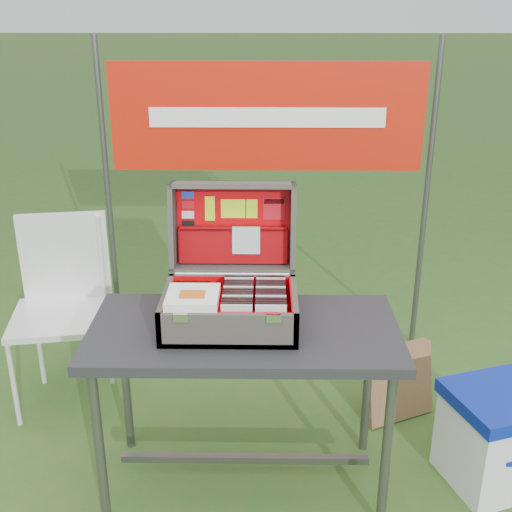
{
  "coord_description": "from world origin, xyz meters",
  "views": [
    {
      "loc": [
        -0.01,
        -2.2,
        1.85
      ],
      "look_at": [
        -0.04,
        0.1,
        0.93
      ],
      "focal_mm": 45.0,
      "sensor_mm": 36.0,
      "label": 1
    }
  ],
  "objects_px": {
    "suitcase": "(230,261)",
    "cardboard_box": "(398,383)",
    "table": "(245,409)",
    "cooler": "(505,435)",
    "chair": "(58,320)"
  },
  "relations": [
    {
      "from": "table",
      "to": "cooler",
      "type": "xyz_separation_m",
      "value": [
        1.06,
        0.05,
        -0.15
      ]
    },
    {
      "from": "suitcase",
      "to": "chair",
      "type": "relative_size",
      "value": 0.56
    },
    {
      "from": "table",
      "to": "suitcase",
      "type": "bearing_deg",
      "value": 125.17
    },
    {
      "from": "table",
      "to": "cardboard_box",
      "type": "height_order",
      "value": "table"
    },
    {
      "from": "suitcase",
      "to": "chair",
      "type": "xyz_separation_m",
      "value": [
        -0.84,
        0.48,
        -0.5
      ]
    },
    {
      "from": "cooler",
      "to": "chair",
      "type": "height_order",
      "value": "chair"
    },
    {
      "from": "table",
      "to": "chair",
      "type": "distance_m",
      "value": 1.05
    },
    {
      "from": "table",
      "to": "chair",
      "type": "relative_size",
      "value": 1.26
    },
    {
      "from": "table",
      "to": "cooler",
      "type": "distance_m",
      "value": 1.07
    },
    {
      "from": "table",
      "to": "suitcase",
      "type": "height_order",
      "value": "suitcase"
    },
    {
      "from": "suitcase",
      "to": "chair",
      "type": "height_order",
      "value": "suitcase"
    },
    {
      "from": "table",
      "to": "cardboard_box",
      "type": "bearing_deg",
      "value": 33.71
    },
    {
      "from": "suitcase",
      "to": "cardboard_box",
      "type": "bearing_deg",
      "value": 27.87
    },
    {
      "from": "cardboard_box",
      "to": "cooler",
      "type": "bearing_deg",
      "value": -75.45
    },
    {
      "from": "cooler",
      "to": "chair",
      "type": "distance_m",
      "value": 2.03
    }
  ]
}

